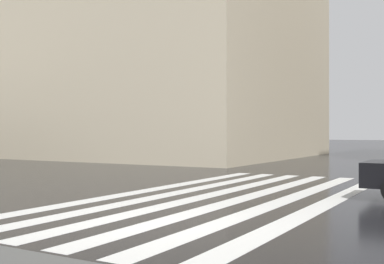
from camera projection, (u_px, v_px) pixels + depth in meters
name	position (u px, v px, depth m)	size (l,w,h in m)	color
ground_plane	(160.00, 223.00, 8.57)	(220.00, 220.00, 0.00)	black
zebra_crossing	(230.00, 196.00, 12.29)	(13.00, 5.50, 0.01)	silver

